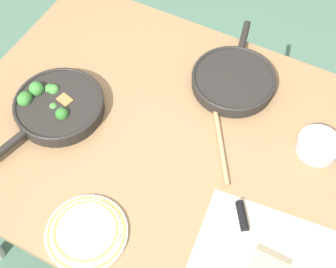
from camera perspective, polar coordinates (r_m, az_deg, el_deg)
ground_plane at (r=2.13m, az=0.00°, el=-11.86°), size 14.00×14.00×0.00m
dining_table_red at (r=1.50m, az=0.00°, el=-2.05°), size 1.32×0.98×0.78m
skillet_broccoli at (r=1.51m, az=-13.41°, el=3.40°), size 0.28×0.41×0.08m
skillet_eggs at (r=1.56m, az=7.99°, el=6.56°), size 0.28×0.41×0.05m
wooden_spoon at (r=1.47m, az=5.96°, el=1.95°), size 0.22×0.34×0.02m
parchment_sheet at (r=1.30m, az=11.70°, el=-14.38°), size 0.39×0.31×0.00m
grater_knife at (r=1.30m, az=9.37°, el=-11.51°), size 0.15×0.21×0.02m
dinner_plate_stack at (r=1.30m, az=-9.93°, el=-11.71°), size 0.22×0.22×0.03m
prep_bowl_steel at (r=1.47m, az=17.87°, el=-1.35°), size 0.13×0.13×0.04m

